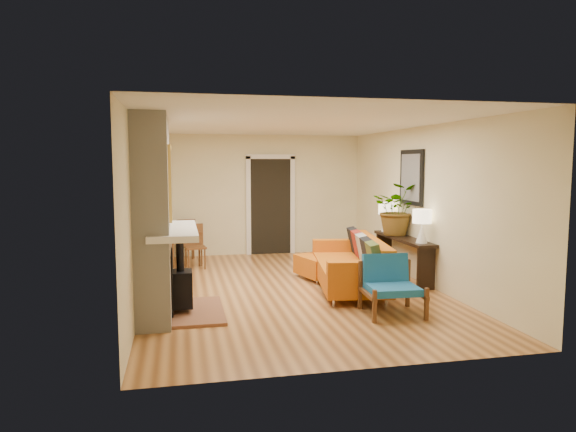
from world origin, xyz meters
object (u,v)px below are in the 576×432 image
object	(u,v)px
sofa	(354,265)
console_table	(403,245)
dining_table	(186,236)
lamp_near	(422,222)
ottoman	(323,265)
lamp_far	(386,213)
houseplant	(398,209)
blue_chair	(390,282)

from	to	relation	value
sofa	console_table	bearing A→B (deg)	25.12
dining_table	console_table	world-z (taller)	dining_table
dining_table	console_table	size ratio (longest dim) A/B	0.86
sofa	lamp_near	world-z (taller)	lamp_near
ottoman	lamp_far	size ratio (longest dim) A/B	1.78
houseplant	ottoman	bearing A→B (deg)	177.19
ottoman	houseplant	distance (m)	1.65
sofa	lamp_near	xyz separation A→B (m)	(1.06, -0.17, 0.68)
ottoman	blue_chair	bearing A→B (deg)	-81.95
sofa	houseplant	distance (m)	1.52
blue_chair	dining_table	distance (m)	4.80
blue_chair	lamp_near	world-z (taller)	lamp_near
blue_chair	houseplant	bearing A→B (deg)	63.80
ottoman	lamp_far	distance (m)	1.65
lamp_near	blue_chair	bearing A→B (deg)	-131.50
console_table	houseplant	world-z (taller)	houseplant
ottoman	houseplant	bearing A→B (deg)	-2.81
ottoman	lamp_far	bearing A→B (deg)	18.51
lamp_far	houseplant	size ratio (longest dim) A/B	0.58
console_table	houseplant	size ratio (longest dim) A/B	2.00
ottoman	dining_table	size ratio (longest dim) A/B	0.61
sofa	dining_table	xyz separation A→B (m)	(-2.59, 2.67, 0.16)
lamp_near	houseplant	bearing A→B (deg)	90.62
lamp_far	houseplant	bearing A→B (deg)	-91.11
ottoman	houseplant	xyz separation A→B (m)	(1.33, -0.07, 0.96)
dining_table	console_table	bearing A→B (deg)	-30.75
console_table	dining_table	bearing A→B (deg)	149.25
console_table	lamp_far	size ratio (longest dim) A/B	3.43
sofa	lamp_far	bearing A→B (deg)	49.87
lamp_near	houseplant	xyz separation A→B (m)	(-0.01, 0.92, 0.13)
ottoman	lamp_near	bearing A→B (deg)	-36.15
blue_chair	lamp_far	distance (m)	2.88
lamp_near	houseplant	world-z (taller)	houseplant
sofa	blue_chair	bearing A→B (deg)	-88.93
dining_table	console_table	distance (m)	4.25
sofa	dining_table	size ratio (longest dim) A/B	1.49
dining_table	houseplant	bearing A→B (deg)	-27.86
sofa	lamp_far	world-z (taller)	lamp_far
lamp_near	ottoman	bearing A→B (deg)	143.85
houseplant	blue_chair	bearing A→B (deg)	-116.20
lamp_near	dining_table	bearing A→B (deg)	142.12
lamp_near	lamp_far	size ratio (longest dim) A/B	1.00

